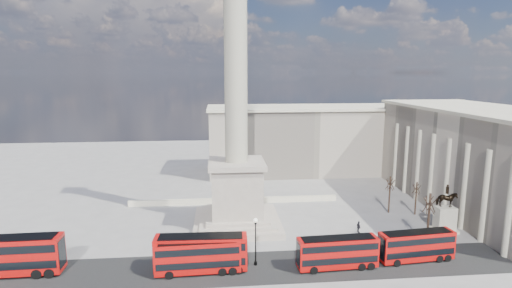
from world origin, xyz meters
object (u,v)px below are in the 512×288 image
Objects in this scene: nelsons_column at (236,148)px; pedestrian_standing at (446,234)px; pedestrian_walking at (432,241)px; red_bus_c at (338,252)px; pedestrian_crossing at (359,227)px; victorian_lamp at (256,238)px; equestrian_statue at (445,216)px; red_bus_b at (202,252)px; red_bus_e at (11,255)px; red_bus_d at (417,246)px; red_bus_a at (199,256)px.

nelsons_column is 34.46m from pedestrian_standing.
pedestrian_walking is at bearing -22.67° from nelsons_column.
red_bus_c is 5.53× the size of pedestrian_crossing.
nelsons_column is 22.95m from pedestrian_crossing.
equestrian_statue is at bearing 15.19° from victorian_lamp.
red_bus_c is (17.35, -0.97, -0.27)m from red_bus_b.
red_bus_e reaches higher than red_bus_c.
nelsons_column is 17.07m from victorian_lamp.
victorian_lamp is at bearing 172.26° from red_bus_d.
red_bus_b is 7.09m from victorian_lamp.
red_bus_a is (-5.54, -15.74, -10.66)m from nelsons_column.
red_bus_b is 1.13× the size of red_bus_d.
pedestrian_crossing is at bearing 55.84° from red_bus_c.
pedestrian_standing is (59.59, 5.02, -1.73)m from red_bus_e.
red_bus_e is at bearing 173.32° from red_bus_d.
pedestrian_crossing reaches higher than pedestrian_standing.
equestrian_statue is 4.10× the size of pedestrian_crossing.
red_bus_a is at bearing -109.40° from nelsons_column.
equestrian_statue reaches higher than pedestrian_standing.
victorian_lamp is (1.74, -14.32, -9.13)m from nelsons_column.
red_bus_c is at bearing -3.82° from pedestrian_standing.
victorian_lamp is at bearing 9.06° from red_bus_a.
red_bus_e is 1.93× the size of victorian_lamp.
red_bus_d is at bearing -2.13° from victorian_lamp.
nelsons_column is at bearing 138.88° from pedestrian_walking.
equestrian_statue is at bearing 23.77° from red_bus_c.
equestrian_statue is at bearing -10.35° from nelsons_column.
nelsons_column reaches higher than pedestrian_crossing.
red_bus_b is at bearing -166.24° from equestrian_statue.
pedestrian_standing is (29.23, 5.18, -2.90)m from victorian_lamp.
victorian_lamp is (30.37, -0.16, 1.16)m from red_bus_e.
red_bus_b reaches higher than pedestrian_walking.
pedestrian_standing is at bearing 16.06° from pedestrian_walking.
pedestrian_crossing is (18.89, -5.15, -11.98)m from nelsons_column.
red_bus_d reaches higher than pedestrian_standing.
victorian_lamp is at bearing -1.57° from red_bus_e.
nelsons_column is 4.27× the size of red_bus_b.
red_bus_e is (-23.45, 1.04, 0.16)m from red_bus_b.
pedestrian_standing is (7.71, 5.98, -1.26)m from red_bus_d.
pedestrian_walking is (25.79, 2.82, -2.83)m from victorian_lamp.
red_bus_e is 6.95× the size of pedestrian_standing.
equestrian_statue is (38.13, 9.79, 0.40)m from red_bus_a.
red_bus_d is 5.73m from pedestrian_walking.
pedestrian_walking is 1.08× the size of pedestrian_standing.
pedestrian_walking is (27.54, -11.50, -11.95)m from nelsons_column.
nelsons_column is 34.67m from equestrian_statue.
red_bus_e is at bearing 164.26° from pedestrian_walking.
nelsons_column is 27.96× the size of pedestrian_standing.
red_bus_a reaches higher than red_bus_c.
red_bus_a is 37.13m from pedestrian_standing.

